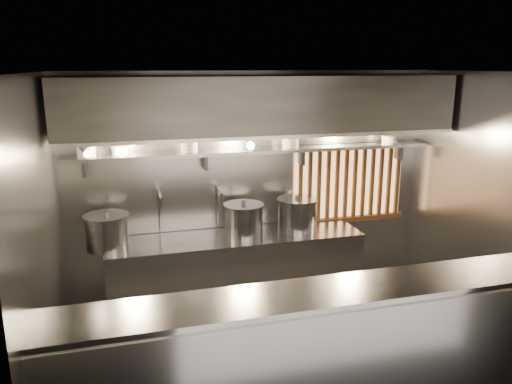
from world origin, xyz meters
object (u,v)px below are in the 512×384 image
pendant_bulb (251,146)px  stock_pot_mid (244,220)px  stock_pot_left (107,231)px  stock_pot_right (297,214)px  heat_lamp (84,148)px

pendant_bulb → stock_pot_mid: (-0.10, -0.05, -0.87)m
stock_pot_left → stock_pot_right: stock_pot_right is taller
heat_lamp → stock_pot_left: (0.15, 0.28, -0.97)m
stock_pot_right → pendant_bulb: bearing=177.9°
stock_pot_right → heat_lamp: bearing=-172.1°
pendant_bulb → stock_pot_left: size_ratio=0.38×
stock_pot_mid → stock_pot_right: (0.68, 0.03, 0.01)m
stock_pot_left → pendant_bulb: bearing=2.5°
stock_pot_mid → stock_pot_right: stock_pot_right is taller
stock_pot_left → stock_pot_mid: 1.55m
stock_pot_left → stock_pot_mid: bearing=0.8°
heat_lamp → pendant_bulb: bearing=11.0°
stock_pot_right → stock_pot_left: bearing=-178.7°
heat_lamp → stock_pot_mid: heat_lamp is taller
stock_pot_mid → heat_lamp: bearing=-170.0°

